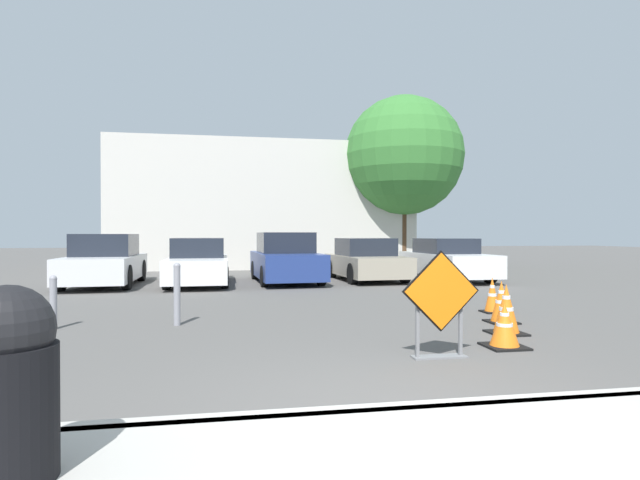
{
  "coord_description": "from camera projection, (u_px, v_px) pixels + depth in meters",
  "views": [
    {
      "loc": [
        -1.33,
        -3.84,
        1.52
      ],
      "look_at": [
        0.95,
        9.13,
        1.38
      ],
      "focal_mm": 28.0,
      "sensor_mm": 36.0,
      "label": 1
    }
  ],
  "objects": [
    {
      "name": "bollard_second",
      "position": [
        53.0,
        301.0,
        8.02
      ],
      "size": [
        0.12,
        0.12,
        0.87
      ],
      "color": "gray",
      "rests_on": "ground_plane"
    },
    {
      "name": "traffic_cone_fourth",
      "position": [
        492.0,
        295.0,
        9.74
      ],
      "size": [
        0.39,
        0.39,
        0.69
      ],
      "color": "black",
      "rests_on": "ground_plane"
    },
    {
      "name": "road_closed_sign",
      "position": [
        441.0,
        301.0,
        6.13
      ],
      "size": [
        1.0,
        0.2,
        1.33
      ],
      "color": "black",
      "rests_on": "ground_plane"
    },
    {
      "name": "traffic_cone_third",
      "position": [
        501.0,
        302.0,
        8.61
      ],
      "size": [
        0.48,
        0.48,
        0.73
      ],
      "color": "black",
      "rests_on": "ground_plane"
    },
    {
      "name": "curb_lip",
      "position": [
        399.0,
        414.0,
        4.03
      ],
      "size": [
        23.17,
        0.2,
        0.14
      ],
      "color": "#ADAAA3",
      "rests_on": "ground_plane"
    },
    {
      "name": "parked_car_third",
      "position": [
        286.0,
        260.0,
        16.0
      ],
      "size": [
        2.11,
        4.38,
        1.59
      ],
      "rotation": [
        0.0,
        0.0,
        3.2
      ],
      "color": "navy",
      "rests_on": "ground_plane"
    },
    {
      "name": "traffic_cone_second",
      "position": [
        506.0,
        310.0,
        7.64
      ],
      "size": [
        0.52,
        0.52,
        0.76
      ],
      "color": "black",
      "rests_on": "ground_plane"
    },
    {
      "name": "ground_plane",
      "position": [
        281.0,
        289.0,
        13.88
      ],
      "size": [
        96.0,
        96.0,
        0.0
      ],
      "primitive_type": "plane",
      "color": "#565451"
    },
    {
      "name": "bollard_nearest",
      "position": [
        177.0,
        292.0,
        8.35
      ],
      "size": [
        0.12,
        0.12,
        1.05
      ],
      "color": "gray",
      "rests_on": "ground_plane"
    },
    {
      "name": "sidewalk_strip",
      "position": [
        457.0,
        477.0,
        2.99
      ],
      "size": [
        23.17,
        2.1,
        0.14
      ],
      "color": "#ADAAA3",
      "rests_on": "ground_plane"
    },
    {
      "name": "parked_car_fifth",
      "position": [
        446.0,
        260.0,
        16.83
      ],
      "size": [
        1.86,
        4.52,
        1.4
      ],
      "rotation": [
        0.0,
        0.0,
        3.16
      ],
      "color": "white",
      "rests_on": "ground_plane"
    },
    {
      "name": "building_facade_backdrop",
      "position": [
        264.0,
        207.0,
        23.87
      ],
      "size": [
        13.5,
        5.0,
        5.7
      ],
      "color": "beige",
      "rests_on": "ground_plane"
    },
    {
      "name": "street_tree_behind_lot",
      "position": [
        404.0,
        156.0,
        22.57
      ],
      "size": [
        5.37,
        5.37,
        7.78
      ],
      "color": "#513823",
      "rests_on": "ground_plane"
    },
    {
      "name": "traffic_cone_nearest",
      "position": [
        504.0,
        326.0,
        6.73
      ],
      "size": [
        0.52,
        0.52,
        0.61
      ],
      "color": "black",
      "rests_on": "ground_plane"
    },
    {
      "name": "parked_car_fourth",
      "position": [
        366.0,
        261.0,
        16.68
      ],
      "size": [
        2.1,
        4.11,
        1.4
      ],
      "rotation": [
        0.0,
        0.0,
        3.2
      ],
      "color": "#A39984",
      "rests_on": "ground_plane"
    },
    {
      "name": "trash_bin",
      "position": [
        7.0,
        382.0,
        2.79
      ],
      "size": [
        0.53,
        0.53,
        1.11
      ],
      "color": "black",
      "rests_on": "sidewalk_strip"
    },
    {
      "name": "parked_car_nearest",
      "position": [
        105.0,
        262.0,
        14.88
      ],
      "size": [
        1.99,
        4.41,
        1.54
      ],
      "rotation": [
        0.0,
        0.0,
        3.17
      ],
      "color": "silver",
      "rests_on": "ground_plane"
    },
    {
      "name": "parked_car_second",
      "position": [
        199.0,
        263.0,
        15.41
      ],
      "size": [
        1.85,
        4.71,
        1.42
      ],
      "rotation": [
        0.0,
        0.0,
        3.16
      ],
      "color": "white",
      "rests_on": "ground_plane"
    }
  ]
}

